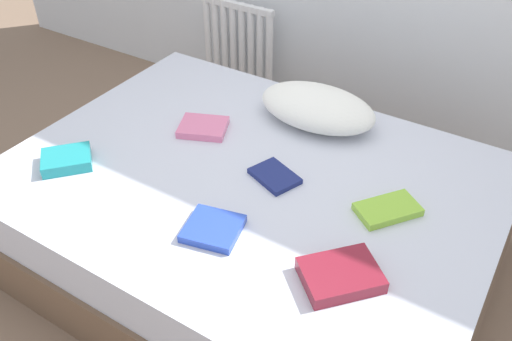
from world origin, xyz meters
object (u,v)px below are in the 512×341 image
(textbook_navy, at_px, (275,176))
(textbook_blue, at_px, (213,229))
(bed, at_px, (250,218))
(pillow, at_px, (317,107))
(textbook_pink, at_px, (203,127))
(textbook_lime, at_px, (388,209))
(radiator, at_px, (238,47))
(textbook_teal, at_px, (67,160))
(textbook_maroon, at_px, (340,275))

(textbook_navy, xyz_separation_m, textbook_blue, (-0.03, -0.38, 0.00))
(bed, xyz_separation_m, pillow, (0.05, 0.50, 0.33))
(textbook_pink, distance_m, textbook_lime, 0.92)
(bed, xyz_separation_m, textbook_navy, (0.10, 0.03, 0.26))
(textbook_lime, height_order, textbook_blue, textbook_blue)
(pillow, bearing_deg, textbook_lime, -39.51)
(radiator, height_order, textbook_lime, radiator)
(textbook_navy, xyz_separation_m, textbook_teal, (-0.78, -0.38, 0.01))
(textbook_pink, relative_size, textbook_teal, 1.07)
(pillow, distance_m, textbook_maroon, 0.96)
(textbook_maroon, relative_size, textbook_teal, 1.26)
(bed, distance_m, textbook_lime, 0.63)
(pillow, height_order, textbook_navy, pillow)
(bed, distance_m, textbook_maroon, 0.70)
(radiator, xyz_separation_m, textbook_blue, (0.93, -1.56, 0.14))
(textbook_pink, bearing_deg, pillow, 17.27)
(pillow, bearing_deg, textbook_maroon, -58.48)
(radiator, relative_size, textbook_pink, 2.73)
(textbook_teal, xyz_separation_m, textbook_blue, (0.75, -0.00, -0.01))
(radiator, relative_size, textbook_maroon, 2.32)
(textbook_pink, xyz_separation_m, textbook_navy, (0.46, -0.13, -0.01))
(textbook_maroon, bearing_deg, textbook_navy, 94.60)
(radiator, height_order, textbook_pink, radiator)
(textbook_pink, xyz_separation_m, textbook_teal, (-0.33, -0.51, 0.01))
(textbook_teal, bearing_deg, bed, -20.26)
(radiator, bearing_deg, pillow, -37.66)
(radiator, relative_size, textbook_teal, 2.92)
(textbook_pink, height_order, textbook_teal, textbook_teal)
(textbook_maroon, height_order, textbook_blue, textbook_maroon)
(bed, height_order, textbook_blue, textbook_blue)
(bed, xyz_separation_m, textbook_pink, (-0.35, 0.16, 0.27))
(bed, bearing_deg, textbook_pink, 156.15)
(radiator, height_order, textbook_teal, radiator)
(bed, distance_m, radiator, 1.48)
(textbook_pink, relative_size, textbook_blue, 1.09)
(bed, bearing_deg, pillow, 83.74)
(radiator, relative_size, textbook_blue, 2.97)
(textbook_navy, distance_m, textbook_lime, 0.47)
(textbook_lime, distance_m, textbook_teal, 1.32)
(bed, xyz_separation_m, textbook_blue, (0.07, -0.36, 0.27))
(radiator, height_order, textbook_blue, radiator)
(textbook_pink, relative_size, textbook_lime, 0.91)
(radiator, height_order, textbook_maroon, radiator)
(radiator, distance_m, textbook_maroon, 2.08)
(bed, height_order, textbook_pink, textbook_pink)
(pillow, xyz_separation_m, textbook_navy, (0.05, -0.47, -0.07))
(radiator, relative_size, textbook_navy, 3.02)
(textbook_pink, bearing_deg, textbook_teal, -145.38)
(textbook_lime, bearing_deg, textbook_pink, 121.78)
(radiator, bearing_deg, textbook_lime, -38.34)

